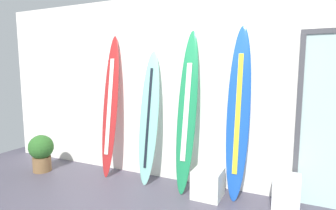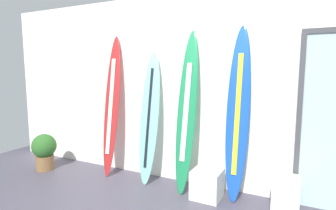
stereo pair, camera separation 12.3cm
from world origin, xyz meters
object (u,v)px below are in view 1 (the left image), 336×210
(surfboard_crimson, at_px, (110,106))
(surfboard_cobalt, at_px, (238,115))
(surfboard_seafoam, at_px, (149,118))
(potted_plant, at_px, (41,151))
(display_block_left, at_px, (286,192))
(surfboard_emerald, at_px, (187,112))
(display_block_center, at_px, (208,183))

(surfboard_crimson, xyz_separation_m, surfboard_cobalt, (2.00, 0.02, 0.00))
(surfboard_seafoam, relative_size, potted_plant, 3.21)
(display_block_left, bearing_deg, potted_plant, -175.17)
(surfboard_seafoam, xyz_separation_m, display_block_left, (1.92, -0.06, -0.77))
(surfboard_emerald, bearing_deg, display_block_left, -1.00)
(surfboard_emerald, xyz_separation_m, surfboard_cobalt, (0.69, 0.05, -0.00))
(surfboard_seafoam, height_order, potted_plant, surfboard_seafoam)
(potted_plant, bearing_deg, display_block_center, 4.90)
(surfboard_crimson, height_order, potted_plant, surfboard_crimson)
(surfboard_crimson, bearing_deg, potted_plant, -161.89)
(surfboard_cobalt, height_order, potted_plant, surfboard_cobalt)
(surfboard_crimson, bearing_deg, display_block_center, -4.73)
(surfboard_cobalt, bearing_deg, surfboard_seafoam, -179.19)
(surfboard_cobalt, distance_m, display_block_left, 1.10)
(surfboard_cobalt, bearing_deg, potted_plant, -172.89)
(surfboard_emerald, xyz_separation_m, potted_plant, (-2.47, -0.34, -0.78))
(display_block_center, bearing_deg, display_block_left, 4.64)
(surfboard_crimson, distance_m, display_block_center, 1.90)
(surfboard_seafoam, xyz_separation_m, potted_plant, (-1.85, -0.37, -0.65))
(surfboard_emerald, relative_size, display_block_left, 5.22)
(surfboard_seafoam, bearing_deg, surfboard_crimson, 179.75)
(display_block_left, relative_size, display_block_center, 1.13)
(surfboard_seafoam, height_order, display_block_center, surfboard_seafoam)
(surfboard_crimson, bearing_deg, surfboard_seafoam, -0.25)
(surfboard_emerald, distance_m, display_block_center, 1.00)
(surfboard_crimson, distance_m, display_block_left, 2.77)
(display_block_center, distance_m, potted_plant, 2.83)
(surfboard_crimson, distance_m, surfboard_cobalt, 2.00)
(display_block_left, bearing_deg, surfboard_cobalt, 173.16)
(surfboard_cobalt, relative_size, display_block_left, 5.27)
(surfboard_seafoam, bearing_deg, display_block_center, -7.97)
(surfboard_crimson, xyz_separation_m, display_block_left, (2.62, -0.06, -0.90))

